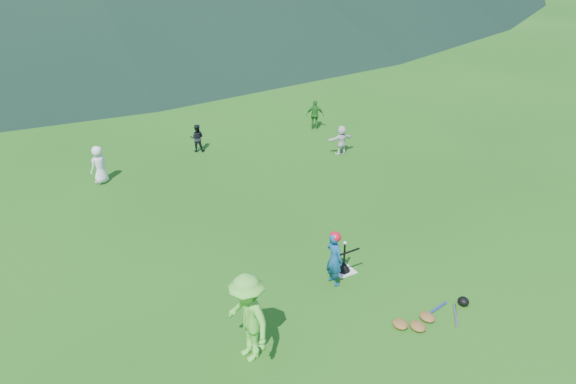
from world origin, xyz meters
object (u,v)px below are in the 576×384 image
object	(u,v)px
batter_child	(334,259)
batting_tee	(344,266)
fielder_a	(99,165)
fielder_c	(315,115)
fielder_b	(197,138)
equipment_pile	(428,317)
home_plate	(344,271)
adult_coach	(248,318)
fielder_d	(341,140)

from	to	relation	value
batter_child	batting_tee	world-z (taller)	batter_child
fielder_a	fielder_c	size ratio (longest dim) A/B	1.06
fielder_b	batting_tee	world-z (taller)	fielder_b
fielder_c	equipment_pile	bearing A→B (deg)	103.12
fielder_a	equipment_pile	bearing A→B (deg)	85.86
equipment_pile	home_plate	bearing A→B (deg)	101.90
fielder_a	adult_coach	bearing A→B (deg)	66.61
batting_tee	adult_coach	bearing A→B (deg)	-155.66
equipment_pile	fielder_d	bearing A→B (deg)	66.79
fielder_b	batting_tee	size ratio (longest dim) A/B	1.39
adult_coach	fielder_d	world-z (taller)	adult_coach
home_plate	fielder_a	xyz separation A→B (m)	(-3.59, 7.38, 0.57)
fielder_a	fielder_b	distance (m)	3.52
fielder_b	fielder_d	world-z (taller)	fielder_d
home_plate	fielder_b	distance (m)	8.29
fielder_c	fielder_d	xyz separation A→B (m)	(-0.55, -2.50, -0.05)
fielder_c	fielder_d	size ratio (longest dim) A/B	1.10
batter_child	fielder_b	size ratio (longest dim) A/B	1.32
home_plate	equipment_pile	xyz separation A→B (m)	(0.47, -2.21, 0.06)
adult_coach	fielder_b	distance (m)	10.07
adult_coach	batting_tee	size ratio (longest dim) A/B	2.54
fielder_c	fielder_a	bearing A→B (deg)	39.55
adult_coach	batting_tee	bearing A→B (deg)	107.95
fielder_c	batter_child	bearing A→B (deg)	93.97
batter_child	equipment_pile	world-z (taller)	batter_child
adult_coach	fielder_d	size ratio (longest dim) A/B	1.76
fielder_a	fielder_d	distance (m)	7.63
adult_coach	batting_tee	xyz separation A→B (m)	(3.03, 1.37, -0.74)
adult_coach	equipment_pile	size ratio (longest dim) A/B	0.96
home_plate	fielder_b	size ratio (longest dim) A/B	0.48
fielder_a	fielder_d	xyz separation A→B (m)	(7.44, -1.70, -0.08)
fielder_a	fielder_b	bearing A→B (deg)	167.70
home_plate	batting_tee	size ratio (longest dim) A/B	0.66
fielder_b	fielder_d	size ratio (longest dim) A/B	0.96
fielder_d	equipment_pile	size ratio (longest dim) A/B	0.55
fielder_b	fielder_c	size ratio (longest dim) A/B	0.87
fielder_b	batting_tee	bearing A→B (deg)	120.82
adult_coach	fielder_d	xyz separation A→B (m)	(6.88, 7.05, -0.37)
home_plate	fielder_c	size ratio (longest dim) A/B	0.42
adult_coach	batting_tee	distance (m)	3.41
fielder_c	adult_coach	bearing A→B (deg)	85.98
fielder_b	batter_child	bearing A→B (deg)	117.77
home_plate	batting_tee	bearing A→B (deg)	0.00
home_plate	equipment_pile	size ratio (longest dim) A/B	0.25
equipment_pile	fielder_c	bearing A→B (deg)	69.25
fielder_c	fielder_d	world-z (taller)	fielder_c
fielder_a	equipment_pile	world-z (taller)	fielder_a
batting_tee	equipment_pile	distance (m)	2.26
fielder_a	fielder_c	distance (m)	8.03
fielder_c	fielder_b	bearing A→B (deg)	32.60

